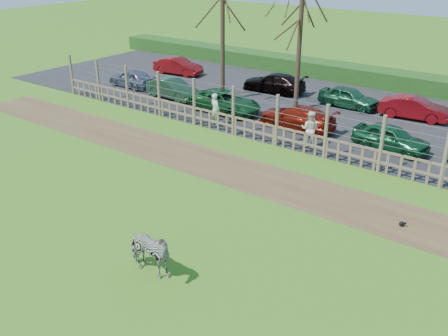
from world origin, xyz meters
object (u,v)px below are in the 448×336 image
Objects in this scene: car_9 at (274,83)px; car_0 at (132,78)px; car_3 at (297,117)px; visitor_b at (310,129)px; car_11 at (415,108)px; car_7 at (178,66)px; car_4 at (391,138)px; zebra at (149,253)px; car_2 at (225,102)px; visitor_a at (215,109)px; car_10 at (349,97)px; tree_mid at (301,23)px; crow at (402,224)px; car_1 at (173,89)px; tree_left at (223,5)px.

car_0 is at bearing -65.38° from car_9.
car_3 is 1.00× the size of car_9.
visitor_b is 0.47× the size of car_11.
car_7 is at bearing 84.12° from car_11.
car_4 is (17.68, -0.75, 0.00)m from car_0.
car_2 is at bearing 26.73° from zebra.
car_11 is (8.99, 5.18, 0.00)m from car_2.
car_4 is 18.35m from car_7.
visitor_a reaches higher than car_3.
car_4 is at bearing -136.76° from car_10.
car_2 is 1.23× the size of car_10.
tree_mid is 5.91m from car_2.
visitor_b is 0.42× the size of car_3.
crow is 0.07× the size of car_4.
car_11 is at bearing -122.34° from visitor_a.
car_4 is 0.97× the size of car_7.
visitor_a is at bearing -153.14° from car_2.
car_0 is 4.48m from car_7.
visitor_b is 0.42× the size of car_9.
crow is at bearing 41.89° from car_9.
car_1 is 1.00× the size of car_11.
car_4 is at bearing -151.06° from visitor_a.
car_11 is at bearing 105.76° from crow.
car_7 is at bearing -178.79° from car_0.
tree_left is 2.24× the size of car_4.
car_7 is 13.32m from car_10.
visitor_a is at bearing 75.18° from car_0.
tree_mid is at bearing -109.50° from car_7.
tree_left is at bearing -55.16° from car_1.
visitor_a is 11.59m from car_7.
car_0 and car_3 have the same top height.
zebra is at bearing 174.99° from car_4.
car_1 is 1.03× the size of car_4.
crow is 17.84m from car_1.
car_2 is 1.19× the size of car_7.
car_1 is at bearing 93.02° from car_4.
zebra is at bearing -149.10° from car_2.
car_11 is (4.36, 5.21, 0.00)m from car_3.
visitor_b is 7.55m from car_11.
car_3 is (-1.70, 1.85, -0.26)m from visitor_b.
car_10 reaches higher than crow.
car_11 is (3.71, 0.21, 0.00)m from car_10.
visitor_a is at bearing 2.64° from car_9.
car_9 is at bearing -67.65° from visitor_a.
visitor_b is 6.94m from car_10.
car_0 is 0.82× the size of car_2.
car_11 is (6.00, 2.34, -4.23)m from tree_mid.
car_7 is (-17.59, 5.23, 0.00)m from car_4.
car_3 is at bearing -119.90° from car_7.
visitor_b is at bearing 3.12° from zebra.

